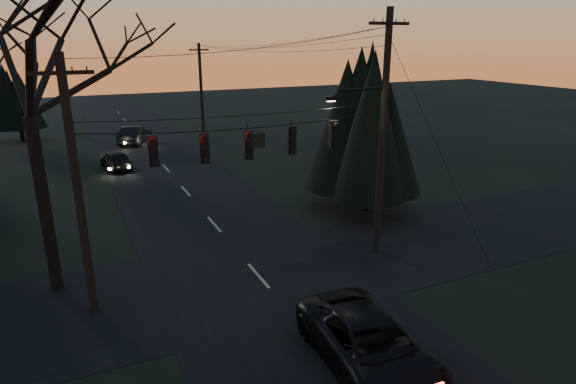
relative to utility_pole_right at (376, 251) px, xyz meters
name	(u,v)px	position (x,y,z in m)	size (l,w,h in m)	color
main_road	(194,201)	(-5.50, 10.00, 0.01)	(8.00, 120.00, 0.02)	black
cross_road	(258,276)	(-5.50, 0.00, 0.01)	(60.00, 7.00, 0.02)	black
utility_pole_right	(376,251)	(0.00, 0.00, 0.00)	(5.00, 0.30, 10.00)	black
utility_pole_left	(95,311)	(-11.50, 0.00, 0.00)	(1.80, 0.30, 8.50)	black
utility_pole_far_r	(204,137)	(0.00, 28.00, 0.00)	(1.80, 0.30, 8.50)	black
utility_pole_far_l	(68,133)	(-11.50, 36.00, 0.00)	(0.30, 0.30, 8.00)	black
span_signal_assembly	(249,143)	(-5.74, 0.00, 5.31)	(11.50, 0.44, 1.50)	black
bare_tree_left	(16,35)	(-12.63, 2.16, 8.96)	(8.76, 8.76, 12.82)	black
evergreen_right	(370,124)	(2.57, 4.62, 4.69)	(4.50, 4.50, 8.20)	black
evergreen_dist	(16,101)	(-15.32, 33.13, 3.64)	(3.85, 3.85, 6.09)	black
suv_near	(370,345)	(-4.70, -6.44, 0.76)	(2.51, 5.44, 1.51)	black
sedan_oncoming_a	(116,159)	(-8.70, 19.34, 0.69)	(1.63, 4.06, 1.38)	black
sedan_oncoming_b	(134,135)	(-6.30, 27.84, 0.77)	(1.64, 4.69, 1.55)	black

